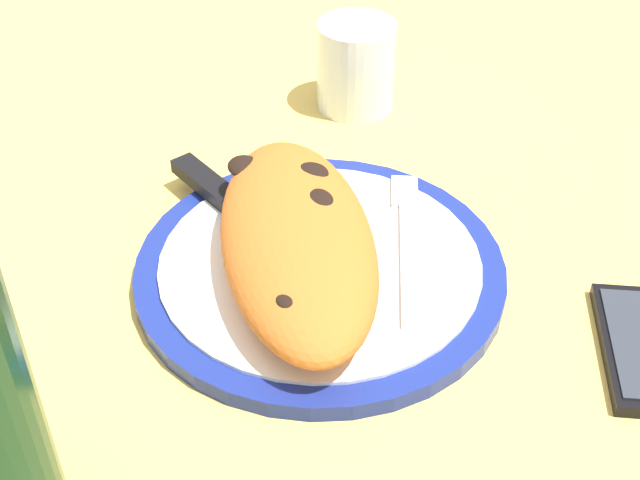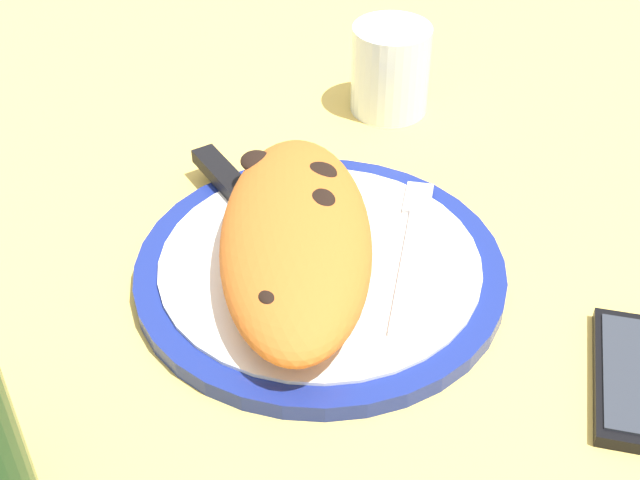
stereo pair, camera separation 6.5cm
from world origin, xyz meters
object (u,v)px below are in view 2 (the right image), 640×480
(fork, at_px, (411,238))
(water_glass, at_px, (390,74))
(plate, at_px, (320,269))
(knife, at_px, (249,203))
(calzone, at_px, (296,238))

(fork, bearing_deg, water_glass, -0.44)
(plate, relative_size, knife, 1.28)
(water_glass, bearing_deg, fork, 179.56)
(calzone, bearing_deg, plate, -73.21)
(plate, xyz_separation_m, water_glass, (0.25, -0.07, 0.03))
(fork, distance_m, knife, 0.14)
(calzone, relative_size, water_glass, 2.92)
(plate, distance_m, calzone, 0.04)
(water_glass, bearing_deg, plate, 163.60)
(fork, height_order, knife, knife)
(calzone, xyz_separation_m, fork, (0.03, -0.09, -0.02))
(knife, bearing_deg, fork, -109.01)
(calzone, distance_m, knife, 0.08)
(calzone, bearing_deg, fork, -72.81)
(calzone, xyz_separation_m, knife, (0.07, 0.04, -0.02))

